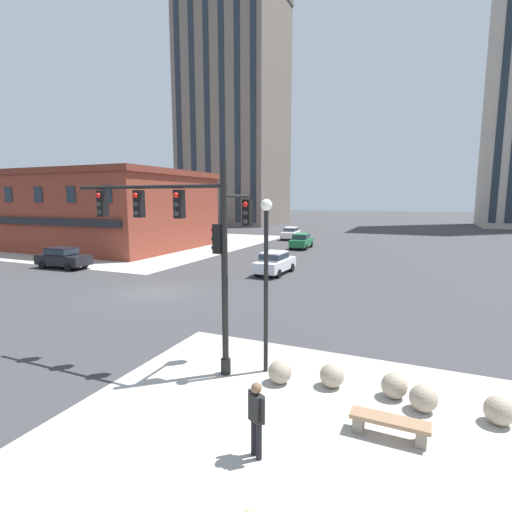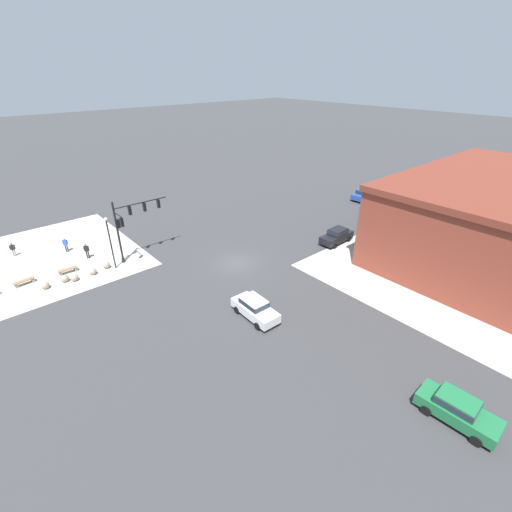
{
  "view_description": "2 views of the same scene",
  "coord_description": "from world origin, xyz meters",
  "px_view_note": "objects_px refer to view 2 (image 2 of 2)",
  "views": [
    {
      "loc": [
        14.42,
        -18.45,
        5.57
      ],
      "look_at": [
        4.5,
        4.63,
        1.83
      ],
      "focal_mm": 27.21,
      "sensor_mm": 36.0,
      "label": 1
    },
    {
      "loc": [
        20.09,
        26.24,
        18.33
      ],
      "look_at": [
        1.15,
        4.4,
        3.03
      ],
      "focal_mm": 25.21,
      "sensor_mm": 36.0,
      "label": 2
    }
  ],
  "objects_px": {
    "bollard_sphere_curb_b": "(93,271)",
    "bench_near_signal": "(68,270)",
    "pedestrian_with_bag": "(13,249)",
    "street_lamp_corner_near": "(110,237)",
    "car_main_northbound_far": "(255,308)",
    "car_main_southbound_far": "(337,235)",
    "bollard_sphere_curb_c": "(74,278)",
    "bollard_sphere_curb_d": "(65,278)",
    "bollard_sphere_curb_a": "(106,265)",
    "pedestrian_walking_east": "(65,244)",
    "pedestrian_at_curb": "(87,250)",
    "car_main_northbound_near": "(457,409)",
    "bench_mid_block": "(24,282)",
    "traffic_signal_main": "(129,221)",
    "bollard_sphere_curb_e": "(45,285)",
    "car_cross_eastbound": "(364,194)"
  },
  "relations": [
    {
      "from": "bench_near_signal",
      "to": "street_lamp_corner_near",
      "type": "distance_m",
      "value": 5.5
    },
    {
      "from": "bollard_sphere_curb_b",
      "to": "car_cross_eastbound",
      "type": "distance_m",
      "value": 39.87
    },
    {
      "from": "bollard_sphere_curb_b",
      "to": "bench_near_signal",
      "type": "xyz_separation_m",
      "value": [
        1.78,
        -1.93,
        -0.03
      ]
    },
    {
      "from": "bollard_sphere_curb_c",
      "to": "bollard_sphere_curb_d",
      "type": "xyz_separation_m",
      "value": [
        0.76,
        -0.43,
        0.0
      ]
    },
    {
      "from": "pedestrian_with_bag",
      "to": "street_lamp_corner_near",
      "type": "distance_m",
      "value": 12.46
    },
    {
      "from": "car_main_northbound_far",
      "to": "car_main_southbound_far",
      "type": "distance_m",
      "value": 17.08
    },
    {
      "from": "bollard_sphere_curb_b",
      "to": "bollard_sphere_curb_e",
      "type": "height_order",
      "value": "same"
    },
    {
      "from": "bench_near_signal",
      "to": "car_main_northbound_near",
      "type": "xyz_separation_m",
      "value": [
        -11.9,
        32.66,
        0.59
      ]
    },
    {
      "from": "bollard_sphere_curb_c",
      "to": "car_main_southbound_far",
      "type": "height_order",
      "value": "car_main_southbound_far"
    },
    {
      "from": "bollard_sphere_curb_b",
      "to": "car_cross_eastbound",
      "type": "relative_size",
      "value": 0.16
    },
    {
      "from": "pedestrian_at_curb",
      "to": "pedestrian_walking_east",
      "type": "relative_size",
      "value": 1.01
    },
    {
      "from": "car_cross_eastbound",
      "to": "bollard_sphere_curb_a",
      "type": "bearing_deg",
      "value": -7.1
    },
    {
      "from": "traffic_signal_main",
      "to": "bollard_sphere_curb_e",
      "type": "xyz_separation_m",
      "value": [
        8.82,
        0.01,
        -4.01
      ]
    },
    {
      "from": "bench_mid_block",
      "to": "street_lamp_corner_near",
      "type": "bearing_deg",
      "value": 161.86
    },
    {
      "from": "bench_near_signal",
      "to": "street_lamp_corner_near",
      "type": "xyz_separation_m",
      "value": [
        -3.98,
        2.14,
        3.14
      ]
    },
    {
      "from": "pedestrian_walking_east",
      "to": "car_cross_eastbound",
      "type": "bearing_deg",
      "value": 164.23
    },
    {
      "from": "pedestrian_walking_east",
      "to": "car_main_southbound_far",
      "type": "bearing_deg",
      "value": 143.56
    },
    {
      "from": "pedestrian_at_curb",
      "to": "car_cross_eastbound",
      "type": "relative_size",
      "value": 0.39
    },
    {
      "from": "pedestrian_walking_east",
      "to": "car_main_northbound_near",
      "type": "relative_size",
      "value": 0.38
    },
    {
      "from": "bollard_sphere_curb_c",
      "to": "bollard_sphere_curb_e",
      "type": "distance_m",
      "value": 2.51
    },
    {
      "from": "bollard_sphere_curb_a",
      "to": "pedestrian_with_bag",
      "type": "xyz_separation_m",
      "value": [
        6.58,
        -9.2,
        0.53
      ]
    },
    {
      "from": "car_main_northbound_near",
      "to": "car_main_southbound_far",
      "type": "bearing_deg",
      "value": -125.77
    },
    {
      "from": "pedestrian_with_bag",
      "to": "street_lamp_corner_near",
      "type": "bearing_deg",
      "value": 126.64
    },
    {
      "from": "bollard_sphere_curb_d",
      "to": "bench_mid_block",
      "type": "bearing_deg",
      "value": -32.85
    },
    {
      "from": "pedestrian_walking_east",
      "to": "pedestrian_with_bag",
      "type": "distance_m",
      "value": 5.33
    },
    {
      "from": "bollard_sphere_curb_e",
      "to": "bench_mid_block",
      "type": "relative_size",
      "value": 0.39
    },
    {
      "from": "traffic_signal_main",
      "to": "bollard_sphere_curb_c",
      "type": "distance_m",
      "value": 7.5
    },
    {
      "from": "bollard_sphere_curb_d",
      "to": "car_main_southbound_far",
      "type": "distance_m",
      "value": 29.09
    },
    {
      "from": "bench_mid_block",
      "to": "car_main_southbound_far",
      "type": "distance_m",
      "value": 32.68
    },
    {
      "from": "bollard_sphere_curb_d",
      "to": "street_lamp_corner_near",
      "type": "distance_m",
      "value": 5.67
    },
    {
      "from": "bench_mid_block",
      "to": "car_main_southbound_far",
      "type": "height_order",
      "value": "car_main_southbound_far"
    },
    {
      "from": "bench_mid_block",
      "to": "pedestrian_walking_east",
      "type": "bearing_deg",
      "value": -138.04
    },
    {
      "from": "traffic_signal_main",
      "to": "pedestrian_walking_east",
      "type": "distance_m",
      "value": 9.0
    },
    {
      "from": "car_main_southbound_far",
      "to": "car_main_northbound_far",
      "type": "bearing_deg",
      "value": 15.13
    },
    {
      "from": "bollard_sphere_curb_c",
      "to": "pedestrian_with_bag",
      "type": "relative_size",
      "value": 0.46
    },
    {
      "from": "bollard_sphere_curb_e",
      "to": "street_lamp_corner_near",
      "type": "height_order",
      "value": "street_lamp_corner_near"
    },
    {
      "from": "traffic_signal_main",
      "to": "bollard_sphere_curb_d",
      "type": "distance_m",
      "value": 8.14
    },
    {
      "from": "street_lamp_corner_near",
      "to": "car_main_southbound_far",
      "type": "bearing_deg",
      "value": 153.35
    },
    {
      "from": "bollard_sphere_curb_d",
      "to": "pedestrian_walking_east",
      "type": "relative_size",
      "value": 0.42
    },
    {
      "from": "bollard_sphere_curb_a",
      "to": "car_main_northbound_near",
      "type": "xyz_separation_m",
      "value": [
        -8.62,
        31.11,
        0.56
      ]
    },
    {
      "from": "pedestrian_at_curb",
      "to": "car_main_southbound_far",
      "type": "distance_m",
      "value": 27.78
    },
    {
      "from": "bollard_sphere_curb_d",
      "to": "bollard_sphere_curb_c",
      "type": "bearing_deg",
      "value": 150.3
    },
    {
      "from": "car_main_northbound_far",
      "to": "car_main_southbound_far",
      "type": "xyz_separation_m",
      "value": [
        -16.48,
        -4.46,
        0.0
      ]
    },
    {
      "from": "bollard_sphere_curb_b",
      "to": "car_main_northbound_near",
      "type": "relative_size",
      "value": 0.16
    },
    {
      "from": "bollard_sphere_curb_a",
      "to": "street_lamp_corner_near",
      "type": "distance_m",
      "value": 3.24
    },
    {
      "from": "bollard_sphere_curb_a",
      "to": "pedestrian_walking_east",
      "type": "xyz_separation_m",
      "value": [
        1.94,
        -6.56,
        0.62
      ]
    },
    {
      "from": "bollard_sphere_curb_c",
      "to": "pedestrian_at_curb",
      "type": "relative_size",
      "value": 0.42
    },
    {
      "from": "bollard_sphere_curb_c",
      "to": "pedestrian_at_curb",
      "type": "distance_m",
      "value": 4.69
    },
    {
      "from": "car_main_southbound_far",
      "to": "street_lamp_corner_near",
      "type": "bearing_deg",
      "value": -26.65
    },
    {
      "from": "traffic_signal_main",
      "to": "car_main_southbound_far",
      "type": "xyz_separation_m",
      "value": [
        -19.59,
        11.52,
        -3.45
      ]
    }
  ]
}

